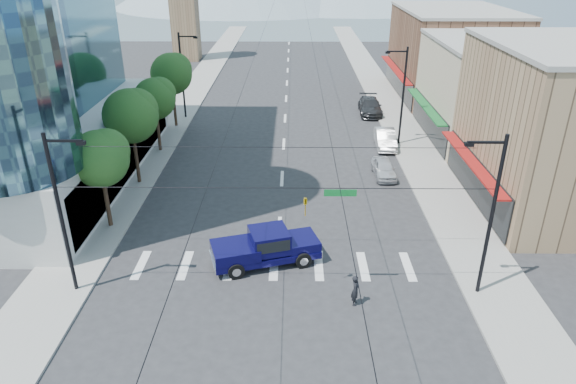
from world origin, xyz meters
name	(u,v)px	position (x,y,z in m)	size (l,w,h in m)	color
ground	(277,281)	(0.00, 0.00, 0.00)	(160.00, 160.00, 0.00)	#28282B
sidewalk_left	(191,94)	(-12.00, 40.00, 0.07)	(4.00, 120.00, 0.15)	gray
sidewalk_right	(382,94)	(12.00, 40.00, 0.07)	(4.00, 120.00, 0.15)	gray
shop_near	(573,130)	(20.00, 10.00, 5.50)	(12.00, 14.00, 11.00)	#8C6B4C
shop_mid	(497,92)	(20.00, 24.00, 4.50)	(12.00, 14.00, 9.00)	tan
shop_far	(451,54)	(20.00, 40.00, 5.00)	(12.00, 18.00, 10.00)	brown
tree_near	(102,156)	(-11.07, 6.10, 4.99)	(3.65, 3.64, 6.71)	black
tree_midnear	(133,114)	(-11.07, 13.10, 5.59)	(4.09, 4.09, 7.52)	black
tree_midfar	(156,97)	(-11.07, 20.10, 4.99)	(3.65, 3.64, 6.71)	black
tree_far	(173,72)	(-11.07, 27.10, 5.59)	(4.09, 4.09, 7.52)	black
signal_rig	(279,216)	(0.19, -1.00, 4.64)	(21.80, 0.20, 9.00)	black
lamp_pole_nw	(183,73)	(-10.67, 30.00, 4.94)	(2.00, 0.25, 9.00)	black
lamp_pole_ne	(402,93)	(10.67, 22.00, 4.94)	(2.00, 0.25, 9.00)	black
pickup_truck	(265,246)	(-0.72, 1.83, 1.11)	(6.67, 3.94, 2.14)	#09083B
pedestrian	(355,290)	(4.12, -1.97, 0.86)	(0.62, 0.41, 1.71)	black
parked_car_near	(384,168)	(8.21, 14.57, 0.69)	(1.63, 4.06, 1.38)	silver
parked_car_mid	(385,139)	(9.40, 21.34, 0.81)	(1.71, 4.92, 1.62)	silver
parked_car_far	(370,106)	(9.40, 31.82, 0.85)	(2.37, 5.83, 1.69)	#2D2D30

